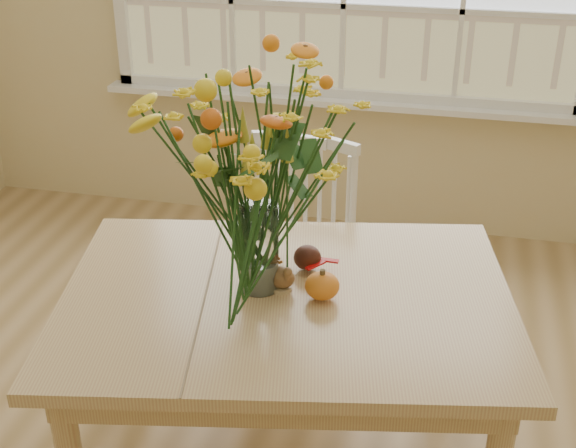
# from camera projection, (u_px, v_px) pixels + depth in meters

# --- Properties ---
(dining_table) EXTENTS (1.45, 1.15, 0.70)m
(dining_table) POSITION_uv_depth(u_px,v_px,m) (287.00, 321.00, 2.26)
(dining_table) COLOR tan
(dining_table) RESTS_ON floor
(windsor_chair) EXTENTS (0.45, 0.44, 0.88)m
(windsor_chair) POSITION_uv_depth(u_px,v_px,m) (297.00, 245.00, 2.90)
(windsor_chair) COLOR white
(windsor_chair) RESTS_ON floor
(flower_vase) EXTENTS (0.55, 0.55, 0.65)m
(flower_vase) POSITION_uv_depth(u_px,v_px,m) (257.00, 164.00, 2.08)
(flower_vase) COLOR white
(flower_vase) RESTS_ON dining_table
(pumpkin) EXTENTS (0.10, 0.10, 0.08)m
(pumpkin) POSITION_uv_depth(u_px,v_px,m) (322.00, 287.00, 2.19)
(pumpkin) COLOR orange
(pumpkin) RESTS_ON dining_table
(turkey_figurine) EXTENTS (0.09, 0.07, 0.10)m
(turkey_figurine) POSITION_uv_depth(u_px,v_px,m) (281.00, 277.00, 2.23)
(turkey_figurine) COLOR #CCB78C
(turkey_figurine) RESTS_ON dining_table
(dark_gourd) EXTENTS (0.13, 0.09, 0.08)m
(dark_gourd) POSITION_uv_depth(u_px,v_px,m) (307.00, 259.00, 2.33)
(dark_gourd) COLOR #38160F
(dark_gourd) RESTS_ON dining_table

